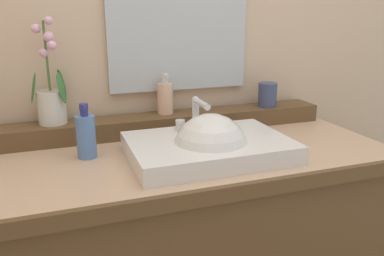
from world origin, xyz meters
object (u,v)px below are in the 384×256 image
at_px(sink_basin, 210,150).
at_px(tumbler_cup, 267,95).
at_px(potted_plant, 51,97).
at_px(lotion_bottle, 86,135).
at_px(soap_dispenser, 165,97).

bearing_deg(sink_basin, tumbler_cup, 38.80).
relative_size(potted_plant, lotion_bottle, 2.08).
bearing_deg(lotion_bottle, soap_dispenser, 32.81).
distance_m(soap_dispenser, lotion_bottle, 0.38).
distance_m(sink_basin, soap_dispenser, 0.35).
xyz_separation_m(sink_basin, potted_plant, (-0.46, 0.33, 0.14)).
xyz_separation_m(sink_basin, tumbler_cup, (0.38, 0.30, 0.09)).
bearing_deg(tumbler_cup, sink_basin, -141.20).
height_order(soap_dispenser, tumbler_cup, soap_dispenser).
bearing_deg(potted_plant, tumbler_cup, -1.62).
height_order(potted_plant, soap_dispenser, potted_plant).
relative_size(soap_dispenser, tumbler_cup, 1.58).
height_order(sink_basin, tumbler_cup, sink_basin).
bearing_deg(lotion_bottle, tumbler_cup, 13.21).
relative_size(potted_plant, tumbler_cup, 3.70).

